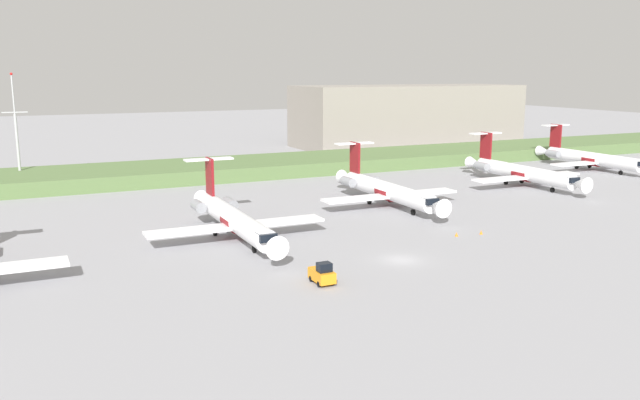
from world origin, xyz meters
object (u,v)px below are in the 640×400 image
at_px(regional_jet_fourth, 386,190).
at_px(safety_cone_mid_marker, 481,232).
at_px(regional_jet_fifth, 521,172).
at_px(antenna_mast, 17,139).
at_px(baggage_tug, 322,274).
at_px(regional_jet_sixth, 590,158).
at_px(regional_jet_third, 233,218).
at_px(safety_cone_front_marker, 457,234).

xyz_separation_m(regional_jet_fourth, safety_cone_mid_marker, (1.76, -21.50, -2.26)).
xyz_separation_m(regional_jet_fifth, antenna_mast, (-84.39, 39.96, 6.08)).
xyz_separation_m(regional_jet_fifth, baggage_tug, (-57.84, -36.17, -1.53)).
xyz_separation_m(regional_jet_fourth, regional_jet_sixth, (59.45, 14.24, 0.00)).
distance_m(regional_jet_sixth, antenna_mast, 115.99).
height_order(regional_jet_fifth, baggage_tug, regional_jet_fifth).
xyz_separation_m(regional_jet_fourth, regional_jet_fifth, (32.22, 5.21, 0.00)).
height_order(regional_jet_third, safety_cone_front_marker, regional_jet_third).
bearing_deg(regional_jet_sixth, regional_jet_fourth, -166.53).
height_order(regional_jet_third, safety_cone_mid_marker, regional_jet_third).
relative_size(regional_jet_fourth, baggage_tug, 9.69).
distance_m(regional_jet_fourth, baggage_tug, 40.21).
xyz_separation_m(regional_jet_fourth, antenna_mast, (-52.17, 45.17, 6.08)).
distance_m(regional_jet_fourth, regional_jet_fifth, 32.64).
bearing_deg(safety_cone_front_marker, baggage_tug, -157.40).
distance_m(regional_jet_sixth, safety_cone_front_marker, 70.76).
bearing_deg(safety_cone_mid_marker, safety_cone_front_marker, 172.95).
bearing_deg(safety_cone_mid_marker, regional_jet_sixth, 31.78).
bearing_deg(safety_cone_mid_marker, regional_jet_fifth, 41.25).
height_order(regional_jet_sixth, antenna_mast, antenna_mast).
bearing_deg(regional_jet_sixth, regional_jet_third, -164.90).
height_order(regional_jet_fifth, safety_cone_mid_marker, regional_jet_fifth).
bearing_deg(regional_jet_sixth, safety_cone_front_marker, -150.06).
bearing_deg(regional_jet_fifth, regional_jet_sixth, 18.34).
xyz_separation_m(regional_jet_sixth, baggage_tug, (-85.07, -45.20, -1.53)).
bearing_deg(safety_cone_front_marker, regional_jet_sixth, 29.94).
distance_m(baggage_tug, safety_cone_front_marker, 25.78).
relative_size(regional_jet_third, antenna_mast, 1.50).
relative_size(regional_jet_fourth, regional_jet_sixth, 1.00).
distance_m(regional_jet_third, regional_jet_sixth, 90.65).
relative_size(baggage_tug, safety_cone_mid_marker, 5.82).
bearing_deg(safety_cone_mid_marker, baggage_tug, -160.95).
bearing_deg(regional_jet_fourth, safety_cone_mid_marker, -85.31).
bearing_deg(regional_jet_third, regional_jet_fifth, 13.60).
height_order(regional_jet_third, regional_jet_fourth, same).
height_order(safety_cone_front_marker, safety_cone_mid_marker, same).
distance_m(regional_jet_fourth, safety_cone_mid_marker, 21.69).
distance_m(regional_jet_fourth, antenna_mast, 69.28).
relative_size(baggage_tug, safety_cone_front_marker, 5.82).
bearing_deg(regional_jet_sixth, antenna_mast, 164.51).
relative_size(regional_jet_fifth, safety_cone_front_marker, 56.36).
bearing_deg(regional_jet_third, antenna_mast, 113.85).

